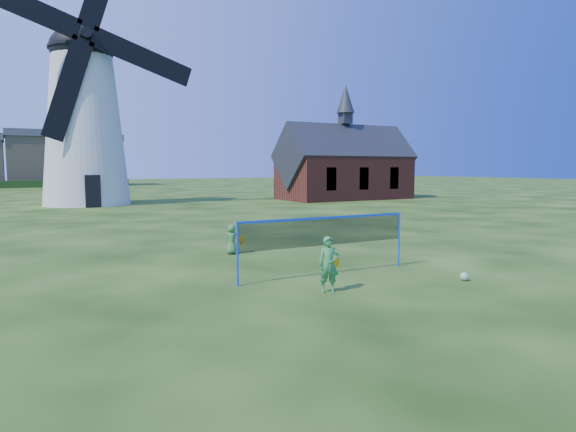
% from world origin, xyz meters
% --- Properties ---
extents(ground, '(220.00, 220.00, 0.00)m').
position_xyz_m(ground, '(0.00, 0.00, 0.00)').
color(ground, black).
rests_on(ground, ground).
extents(windmill, '(15.04, 6.24, 19.56)m').
position_xyz_m(windmill, '(-1.40, 28.88, 6.56)').
color(windmill, white).
rests_on(windmill, ground).
extents(chapel, '(11.81, 5.73, 9.98)m').
position_xyz_m(chapel, '(19.59, 25.21, 2.81)').
color(chapel, maroon).
rests_on(chapel, ground).
extents(badminton_net, '(5.05, 0.05, 1.55)m').
position_xyz_m(badminton_net, '(0.72, -0.59, 1.14)').
color(badminton_net, blue).
rests_on(badminton_net, ground).
extents(player_girl, '(0.70, 0.47, 1.28)m').
position_xyz_m(player_girl, '(-0.20, -2.13, 0.64)').
color(player_girl, '#368847').
rests_on(player_girl, ground).
extents(player_boy, '(0.61, 0.41, 0.98)m').
position_xyz_m(player_boy, '(-0.19, 3.59, 0.49)').
color(player_boy, '#408542').
rests_on(player_boy, ground).
extents(play_ball, '(0.22, 0.22, 0.22)m').
position_xyz_m(play_ball, '(3.41, -2.82, 0.11)').
color(play_ball, green).
rests_on(play_ball, ground).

